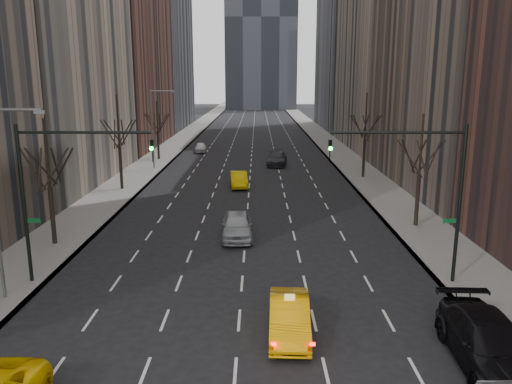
{
  "coord_description": "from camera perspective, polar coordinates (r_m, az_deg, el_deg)",
  "views": [
    {
      "loc": [
        0.79,
        -11.94,
        10.26
      ],
      "look_at": [
        0.71,
        17.81,
        3.5
      ],
      "focal_mm": 35.0,
      "sensor_mm": 36.0,
      "label": 1
    }
  ],
  "objects": [
    {
      "name": "sidewalk_right",
      "position": [
        83.36,
        8.1,
        5.66
      ],
      "size": [
        4.5,
        320.0,
        0.15
      ],
      "primitive_type": "cube",
      "color": "slate",
      "rests_on": "ground"
    },
    {
      "name": "streetlight_near",
      "position": [
        25.26,
        -27.26,
        0.78
      ],
      "size": [
        2.83,
        0.22,
        9.0
      ],
      "color": "slate",
      "rests_on": "ground"
    },
    {
      "name": "silver_sedan_ahead",
      "position": [
        32.93,
        -2.18,
        -3.82
      ],
      "size": [
        2.22,
        5.02,
        1.68
      ],
      "primitive_type": "imported",
      "rotation": [
        0.0,
        0.0,
        0.05
      ],
      "color": "#A4A7AC",
      "rests_on": "ground"
    },
    {
      "name": "traffic_mast_left",
      "position": [
        26.33,
        -21.92,
        1.43
      ],
      "size": [
        6.69,
        0.39,
        8.0
      ],
      "color": "black",
      "rests_on": "ground"
    },
    {
      "name": "traffic_mast_right",
      "position": [
        25.78,
        18.99,
        1.43
      ],
      "size": [
        6.69,
        0.39,
        8.0
      ],
      "color": "black",
      "rests_on": "ground"
    },
    {
      "name": "sidewalk_left",
      "position": [
        83.59,
        -8.86,
        5.65
      ],
      "size": [
        4.5,
        320.0,
        0.15
      ],
      "primitive_type": "cube",
      "color": "slate",
      "rests_on": "ground"
    },
    {
      "name": "tree_rw_b",
      "position": [
        36.33,
        18.14,
        1.79
      ],
      "size": [
        3.36,
        3.5,
        7.82
      ],
      "color": "black",
      "rests_on": "ground"
    },
    {
      "name": "tree_lw_b",
      "position": [
        33.2,
        -22.5,
        0.46
      ],
      "size": [
        3.36,
        3.5,
        7.82
      ],
      "color": "black",
      "rests_on": "ground"
    },
    {
      "name": "far_car_white",
      "position": [
        71.93,
        -6.37,
        5.07
      ],
      "size": [
        1.99,
        4.14,
        1.36
      ],
      "primitive_type": "imported",
      "rotation": [
        0.0,
        0.0,
        0.1
      ],
      "color": "#BABABA",
      "rests_on": "ground"
    },
    {
      "name": "far_taxi",
      "position": [
        48.41,
        -1.97,
        1.45
      ],
      "size": [
        1.96,
        4.61,
        1.48
      ],
      "primitive_type": "imported",
      "rotation": [
        0.0,
        0.0,
        0.09
      ],
      "color": "#EAC104",
      "rests_on": "ground"
    },
    {
      "name": "tree_lw_d",
      "position": [
        65.55,
        -11.17,
        6.7
      ],
      "size": [
        3.36,
        3.5,
        7.36
      ],
      "color": "black",
      "rests_on": "ground"
    },
    {
      "name": "parked_suv_black",
      "position": [
        20.67,
        25.11,
        -15.41
      ],
      "size": [
        2.8,
        6.32,
        1.8
      ],
      "primitive_type": "imported",
      "rotation": [
        0.0,
        0.0,
        -0.04
      ],
      "color": "black",
      "rests_on": "ground"
    },
    {
      "name": "tree_rw_c",
      "position": [
        53.5,
        12.32,
        5.83
      ],
      "size": [
        3.36,
        3.5,
        8.74
      ],
      "color": "black",
      "rests_on": "ground"
    },
    {
      "name": "taxi_sedan",
      "position": [
        21.04,
        3.83,
        -14.06
      ],
      "size": [
        1.78,
        4.67,
        1.52
      ],
      "primitive_type": "imported",
      "rotation": [
        0.0,
        0.0,
        -0.04
      ],
      "color": "#FFAB05",
      "rests_on": "ground"
    },
    {
      "name": "tree_lw_c",
      "position": [
        48.09,
        -15.32,
        4.91
      ],
      "size": [
        3.36,
        3.5,
        8.74
      ],
      "color": "black",
      "rests_on": "ground"
    },
    {
      "name": "streetlight_far",
      "position": [
        58.3,
        -11.46,
        7.98
      ],
      "size": [
        2.83,
        0.22,
        9.0
      ],
      "color": "slate",
      "rests_on": "ground"
    },
    {
      "name": "far_suv_grey",
      "position": [
        60.81,
        2.42,
        3.85
      ],
      "size": [
        2.8,
        5.76,
        1.62
      ],
      "primitive_type": "imported",
      "rotation": [
        0.0,
        0.0,
        -0.1
      ],
      "color": "#2B2B30",
      "rests_on": "ground"
    }
  ]
}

